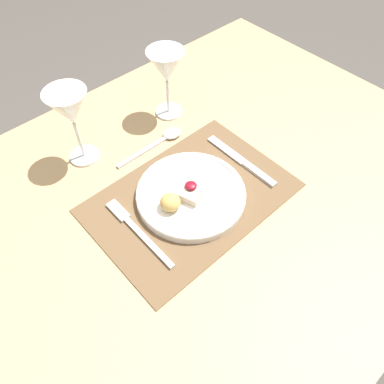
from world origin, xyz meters
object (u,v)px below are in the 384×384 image
object	(u,v)px
dinner_plate	(191,194)
spoon	(164,138)
knife	(245,163)
fork	(135,228)
wine_glass_near	(166,69)
wine_glass_far	(70,111)

from	to	relation	value
dinner_plate	spoon	world-z (taller)	dinner_plate
dinner_plate	knife	size ratio (longest dim) A/B	1.15
fork	wine_glass_near	size ratio (longest dim) A/B	1.16
fork	wine_glass_far	size ratio (longest dim) A/B	1.11
dinner_plate	spoon	xyz separation A→B (m)	(0.08, 0.19, -0.01)
knife	dinner_plate	bearing A→B (deg)	176.84
spoon	dinner_plate	bearing A→B (deg)	-113.51
dinner_plate	wine_glass_far	distance (m)	0.32
spoon	wine_glass_far	distance (m)	0.25
spoon	wine_glass_near	world-z (taller)	wine_glass_near
dinner_plate	wine_glass_near	distance (m)	0.33
fork	wine_glass_near	world-z (taller)	wine_glass_near
knife	spoon	world-z (taller)	spoon
fork	wine_glass_far	distance (m)	0.29
dinner_plate	knife	distance (m)	0.17
wine_glass_far	wine_glass_near	bearing A→B (deg)	-2.47
dinner_plate	spoon	distance (m)	0.20
fork	spoon	world-z (taller)	spoon
spoon	wine_glass_near	xyz separation A→B (m)	(0.08, 0.08, 0.13)
knife	wine_glass_near	bearing A→B (deg)	93.04
spoon	wine_glass_near	distance (m)	0.17
dinner_plate	spoon	bearing A→B (deg)	67.66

